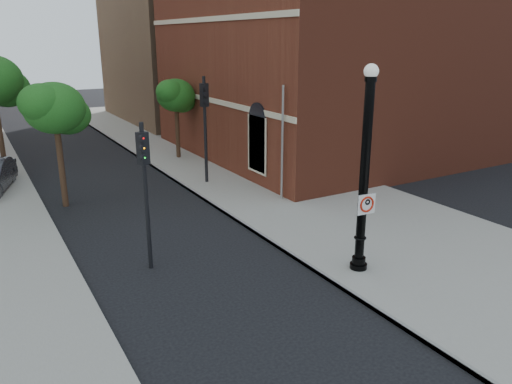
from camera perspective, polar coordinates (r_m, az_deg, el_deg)
ground at (r=13.53m, az=1.26°, el=-12.08°), size 120.00×120.00×0.00m
sidewalk_right at (r=24.36m, az=1.08°, el=1.61°), size 8.00×60.00×0.12m
curb_edge at (r=22.65m, az=-7.50°, el=0.27°), size 0.10×60.00×0.14m
brick_wall_building at (r=32.72m, az=13.05°, el=16.18°), size 22.30×16.30×12.50m
bg_building_tan_b at (r=45.78m, az=-1.23°, el=17.72°), size 22.00×14.00×14.00m
lamppost at (r=14.25m, az=12.23°, el=1.12°), size 0.51×0.51×5.98m
no_parking_sign at (r=14.33m, az=12.53°, el=-1.35°), size 0.59×0.09×0.59m
traffic_signal_left at (r=14.48m, az=-12.63°, el=2.17°), size 0.35×0.39×4.40m
traffic_signal_right at (r=22.96m, az=-5.87°, el=8.99°), size 0.34×0.42×4.99m
utility_pole at (r=20.47m, az=3.03°, el=5.36°), size 0.10×0.10×4.84m
street_tree_a at (r=21.14m, az=-21.96°, el=8.75°), size 2.78×2.51×5.01m
street_tree_c at (r=28.27m, az=-9.12°, el=10.75°), size 2.49×2.25×4.49m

